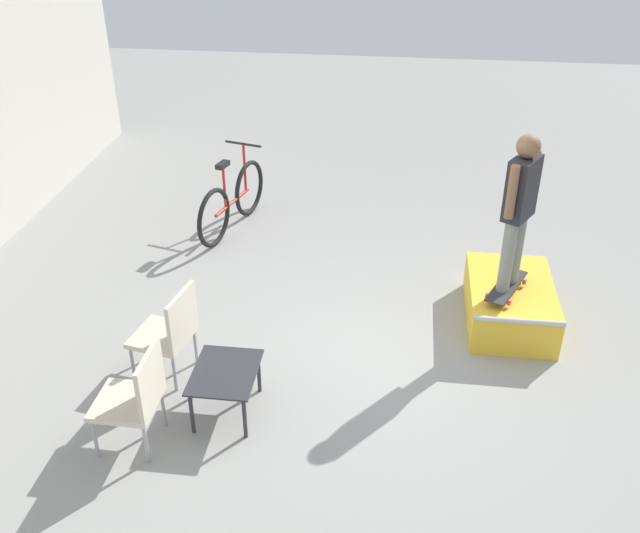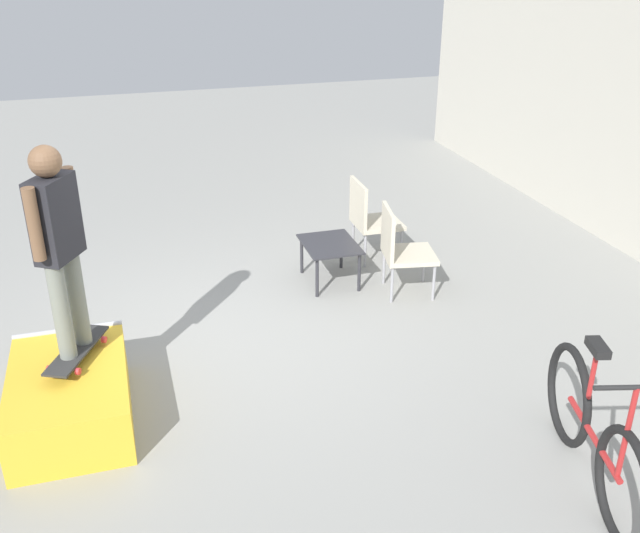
% 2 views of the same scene
% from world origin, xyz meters
% --- Properties ---
extents(ground_plane, '(24.00, 24.00, 0.00)m').
position_xyz_m(ground_plane, '(0.00, 0.00, 0.00)').
color(ground_plane, gray).
extents(skate_ramp_box, '(1.36, 0.88, 0.47)m').
position_xyz_m(skate_ramp_box, '(0.89, -1.36, 0.22)').
color(skate_ramp_box, gold).
rests_on(skate_ramp_box, ground_plane).
extents(skateboard_on_ramp, '(0.77, 0.50, 0.07)m').
position_xyz_m(skateboard_on_ramp, '(0.72, -1.28, 0.53)').
color(skateboard_on_ramp, '#2D2D2D').
rests_on(skateboard_on_ramp, skate_ramp_box).
extents(person_skater, '(0.51, 0.36, 1.63)m').
position_xyz_m(person_skater, '(0.72, -1.28, 1.50)').
color(person_skater, gray).
rests_on(person_skater, skateboard_on_ramp).
extents(coffee_table, '(0.71, 0.57, 0.46)m').
position_xyz_m(coffee_table, '(-0.91, 1.30, 0.39)').
color(coffee_table, '#2D2D33').
rests_on(coffee_table, ground_plane).
extents(patio_chair_left, '(0.53, 0.53, 0.95)m').
position_xyz_m(patio_chair_left, '(-1.38, 1.93, 0.53)').
color(patio_chair_left, '#99999E').
rests_on(patio_chair_left, ground_plane).
extents(patio_chair_right, '(0.61, 0.61, 0.95)m').
position_xyz_m(patio_chair_right, '(-0.45, 1.93, 0.53)').
color(patio_chair_right, '#99999E').
rests_on(patio_chair_right, ground_plane).
extents(bicycle, '(1.71, 0.61, 1.08)m').
position_xyz_m(bicycle, '(2.63, 2.07, 0.41)').
color(bicycle, black).
rests_on(bicycle, ground_plane).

